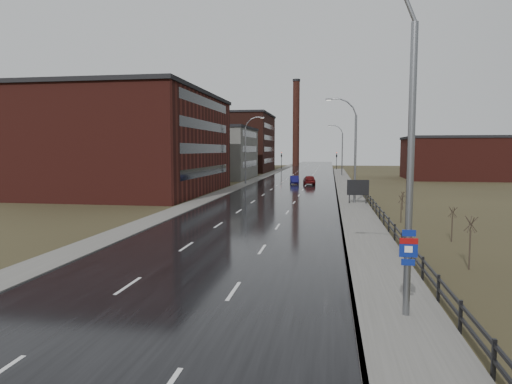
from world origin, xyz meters
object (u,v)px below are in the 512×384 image
(car_near, at_px, (294,180))
(streetlight_main, at_px, (401,143))
(billboard, at_px, (358,188))
(car_far, at_px, (309,180))

(car_near, bearing_deg, streetlight_main, -89.54)
(streetlight_main, bearing_deg, billboard, 88.92)
(streetlight_main, relative_size, car_near, 2.95)
(streetlight_main, relative_size, car_far, 2.62)
(billboard, distance_m, car_far, 28.29)
(car_near, distance_m, car_far, 2.86)
(billboard, bearing_deg, streetlight_main, -91.08)
(streetlight_main, xyz_separation_m, car_far, (-5.72, 60.84, -5.27))
(streetlight_main, xyz_separation_m, car_near, (-8.33, 62.00, -5.38))
(car_near, relative_size, car_far, 0.89)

